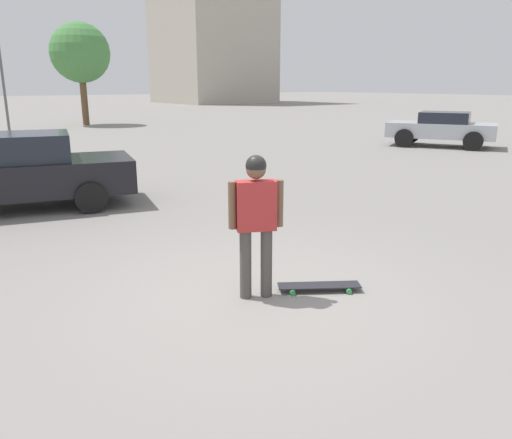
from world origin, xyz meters
TOP-DOWN VIEW (x-y plane):
  - ground_plane at (0.00, 0.00)m, footprint 220.00×220.00m
  - person at (0.00, 0.00)m, footprint 0.38×0.57m
  - skateboard at (-0.34, -0.71)m, footprint 0.74×0.95m
  - car_parked_near at (6.31, 1.26)m, footprint 2.98×5.02m
  - car_parked_far at (7.05, -14.71)m, footprint 4.41×3.41m
  - building_block_distant at (53.24, -33.87)m, footprint 12.44×12.43m
  - tree_distant at (26.38, -7.26)m, footprint 3.45×3.45m
  - lamp_post at (21.51, -1.92)m, footprint 0.28×0.28m

SIDE VIEW (x-z plane):
  - ground_plane at x=0.00m, z-range 0.00..0.00m
  - skateboard at x=-0.34m, z-range 0.03..0.10m
  - car_parked_far at x=7.05m, z-range 0.05..1.41m
  - car_parked_near at x=6.31m, z-range 0.01..1.51m
  - person at x=0.00m, z-range 0.17..1.85m
  - lamp_post at x=21.51m, z-range 0.48..5.51m
  - tree_distant at x=26.38m, z-range 1.20..7.12m
  - building_block_distant at x=53.24m, z-range 0.00..22.14m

